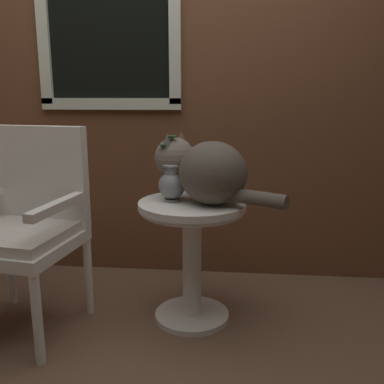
# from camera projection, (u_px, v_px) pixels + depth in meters

# --- Properties ---
(ground_plane) EXTENTS (6.00, 6.00, 0.00)m
(ground_plane) POSITION_uv_depth(u_px,v_px,m) (143.00, 336.00, 2.13)
(ground_plane) COLOR brown
(back_wall) EXTENTS (4.00, 0.07, 2.60)m
(back_wall) POSITION_uv_depth(u_px,v_px,m) (165.00, 69.00, 2.65)
(back_wall) COLOR brown
(back_wall) RESTS_ON ground_plane
(wicker_side_table) EXTENTS (0.54, 0.54, 0.63)m
(wicker_side_table) POSITION_uv_depth(u_px,v_px,m) (192.00, 238.00, 2.20)
(wicker_side_table) COLOR silver
(wicker_side_table) RESTS_ON ground_plane
(wicker_chair) EXTENTS (0.59, 0.58, 1.00)m
(wicker_chair) POSITION_uv_depth(u_px,v_px,m) (26.00, 220.00, 2.14)
(wicker_chair) COLOR silver
(wicker_chair) RESTS_ON ground_plane
(cat) EXTENTS (0.65, 0.43, 0.34)m
(cat) POSITION_uv_depth(u_px,v_px,m) (205.00, 170.00, 2.10)
(cat) COLOR brown
(cat) RESTS_ON wicker_side_table
(pewter_vase_with_ivy) EXTENTS (0.14, 0.14, 0.32)m
(pewter_vase_with_ivy) POSITION_uv_depth(u_px,v_px,m) (172.00, 182.00, 2.16)
(pewter_vase_with_ivy) COLOR gray
(pewter_vase_with_ivy) RESTS_ON wicker_side_table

